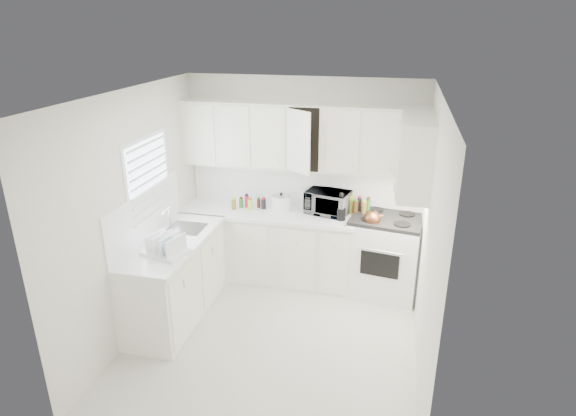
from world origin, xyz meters
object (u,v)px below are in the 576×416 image
(stove, at_px, (386,245))
(rice_cooker, at_px, (281,202))
(tea_kettle, at_px, (372,218))
(utensil_crock, at_px, (341,206))
(dish_rack, at_px, (165,243))
(microwave, at_px, (328,200))

(stove, height_order, rice_cooker, stove)
(tea_kettle, height_order, utensil_crock, utensil_crock)
(stove, distance_m, dish_rack, 2.65)
(utensil_crock, xyz_separation_m, dish_rack, (-1.66, -1.32, -0.05))
(stove, relative_size, dish_rack, 2.90)
(utensil_crock, distance_m, dish_rack, 2.12)
(stove, bearing_deg, rice_cooker, -174.09)
(microwave, relative_size, rice_cooker, 2.17)
(microwave, distance_m, rice_cooker, 0.59)
(stove, distance_m, utensil_crock, 0.74)
(microwave, bearing_deg, rice_cooker, -161.92)
(microwave, xyz_separation_m, rice_cooker, (-0.59, -0.05, -0.06))
(tea_kettle, bearing_deg, stove, 36.98)
(tea_kettle, xyz_separation_m, utensil_crock, (-0.38, 0.10, 0.08))
(microwave, xyz_separation_m, utensil_crock, (0.19, -0.19, 0.00))
(rice_cooker, distance_m, utensil_crock, 0.79)
(microwave, height_order, rice_cooker, microwave)
(rice_cooker, bearing_deg, dish_rack, -114.00)
(tea_kettle, distance_m, dish_rack, 2.38)
(stove, distance_m, tea_kettle, 0.47)
(tea_kettle, bearing_deg, dish_rack, -153.69)
(tea_kettle, height_order, rice_cooker, rice_cooker)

